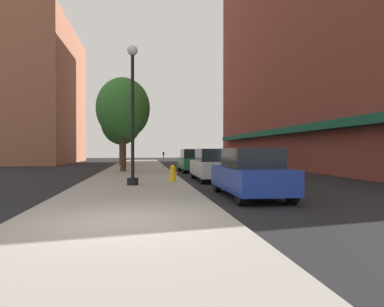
% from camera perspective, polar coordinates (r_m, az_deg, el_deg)
% --- Properties ---
extents(ground_plane, '(90.00, 90.00, 0.00)m').
position_cam_1_polar(ground_plane, '(25.57, -0.02, -2.98)').
color(ground_plane, black).
extents(sidewalk_slab, '(4.80, 50.00, 0.12)m').
position_cam_1_polar(sidewalk_slab, '(26.32, -8.99, -2.76)').
color(sidewalk_slab, gray).
rests_on(sidewalk_slab, ground).
extents(building_right_brick, '(6.80, 40.00, 25.74)m').
position_cam_1_polar(building_right_brick, '(34.57, 18.46, 19.56)').
color(building_right_brick, brown).
rests_on(building_right_brick, ground).
extents(building_far_background, '(6.80, 18.00, 16.40)m').
position_cam_1_polar(building_far_background, '(46.19, -22.59, 8.75)').
color(building_far_background, '#9E6047').
rests_on(building_far_background, ground).
extents(lamppost, '(0.48, 0.48, 5.90)m').
position_cam_1_polar(lamppost, '(14.89, -9.77, 6.76)').
color(lamppost, black).
rests_on(lamppost, sidewalk_slab).
extents(fire_hydrant, '(0.33, 0.26, 0.79)m').
position_cam_1_polar(fire_hydrant, '(16.05, -3.18, -3.27)').
color(fire_hydrant, gold).
rests_on(fire_hydrant, sidewalk_slab).
extents(parking_meter_near, '(0.14, 0.09, 1.31)m').
position_cam_1_polar(parking_meter_near, '(27.86, -4.72, -0.74)').
color(parking_meter_near, slate).
rests_on(parking_meter_near, sidewalk_slab).
extents(tree_near, '(3.97, 3.97, 6.56)m').
position_cam_1_polar(tree_near, '(34.86, -11.58, 5.17)').
color(tree_near, '#4C3823').
rests_on(tree_near, sidewalk_slab).
extents(tree_mid, '(3.70, 3.70, 6.50)m').
position_cam_1_polar(tree_mid, '(24.66, -11.28, 7.27)').
color(tree_mid, '#422D1E').
rests_on(tree_mid, sidewalk_slab).
extents(car_blue, '(1.80, 4.30, 1.66)m').
position_cam_1_polar(car_blue, '(11.81, 9.58, -3.27)').
color(car_blue, black).
rests_on(car_blue, ground).
extents(car_silver, '(1.80, 4.30, 1.66)m').
position_cam_1_polar(car_silver, '(17.93, 3.44, -1.93)').
color(car_silver, black).
rests_on(car_silver, ground).
extents(car_green, '(1.80, 4.30, 1.66)m').
position_cam_1_polar(car_green, '(25.11, 0.12, -1.20)').
color(car_green, black).
rests_on(car_green, ground).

